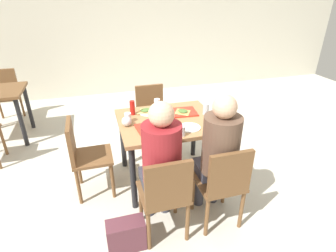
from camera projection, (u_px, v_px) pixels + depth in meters
The scene contains 24 objects.
ground_plane at pixel (168, 177), 3.20m from camera, with size 10.00×10.00×0.02m, color beige.
back_wall at pixel (123, 24), 5.30m from camera, with size 10.00×0.10×2.80m, color beige.
main_table at pixel (168, 128), 2.90m from camera, with size 1.04×0.88×0.75m.
chair_near_left at pixel (166, 193), 2.20m from camera, with size 0.40×0.40×0.85m.
chair_near_right at pixel (223, 182), 2.33m from camera, with size 0.40×0.40×0.85m.
chair_far_side at pixel (151, 112), 3.67m from camera, with size 0.40×0.40×0.85m.
chair_left_end at pixel (83, 153), 2.74m from camera, with size 0.40×0.40×0.85m.
person_in_red at pixel (161, 159), 2.21m from camera, with size 0.32×0.42×1.26m.
person_in_brown_jacket at pixel (218, 149), 2.34m from camera, with size 0.32×0.42×1.26m.
tray_red_near at pixel (155, 127), 2.67m from camera, with size 0.36×0.26×0.02m, color red.
tray_red_far at pixel (180, 112), 3.01m from camera, with size 0.36×0.26×0.02m, color red.
paper_plate_center at pixel (149, 112), 3.02m from camera, with size 0.22×0.22×0.01m, color white.
paper_plate_near_edge at pixel (190, 127), 2.68m from camera, with size 0.22×0.22×0.01m, color white.
pizza_slice_a at pixel (156, 126), 2.67m from camera, with size 0.29×0.25×0.02m.
pizza_slice_b at pixel (183, 111), 2.99m from camera, with size 0.18×0.19×0.02m.
pizza_slice_c at pixel (146, 110), 3.03m from camera, with size 0.23×0.21×0.02m.
plastic_cup_a at pixel (157, 103), 3.14m from camera, with size 0.07×0.07×0.10m, color white.
plastic_cup_b at pixel (182, 131), 2.52m from camera, with size 0.07×0.07×0.10m, color white.
plastic_cup_c at pixel (128, 118), 2.78m from camera, with size 0.07×0.07×0.10m, color white.
soda_can at pixel (206, 109), 2.95m from camera, with size 0.07×0.07×0.12m, color #B7BCC6.
condiment_bottle at pixel (132, 108), 2.94m from camera, with size 0.06×0.06×0.16m, color red.
foil_bundle at pixel (127, 121), 2.70m from camera, with size 0.10×0.10×0.10m, color silver.
handbag at pixel (126, 235), 2.26m from camera, with size 0.32×0.16×0.28m, color #592D38.
background_chair_far at pixel (5, 92), 4.41m from camera, with size 0.40×0.40×0.85m.
Camera 1 is at (-0.72, -2.47, 1.98)m, focal length 28.67 mm.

